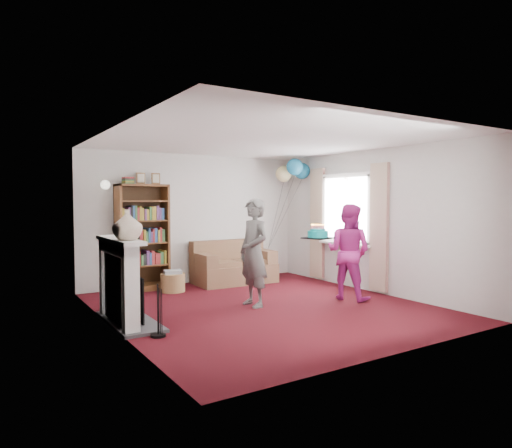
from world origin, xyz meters
TOP-DOWN VIEW (x-y plane):
  - ground at (0.00, 0.00)m, footprint 5.00×5.00m
  - wall_back at (0.00, 2.51)m, footprint 4.50×0.02m
  - wall_left at (-2.26, 0.00)m, footprint 0.02×5.00m
  - wall_right at (2.26, 0.00)m, footprint 0.02×5.00m
  - ceiling at (0.00, 0.00)m, footprint 4.50×5.00m
  - fireplace at (-2.09, 0.19)m, footprint 0.55×1.80m
  - window_bay at (2.21, 0.60)m, footprint 0.14×2.02m
  - wall_sconce at (-1.75, 2.36)m, footprint 0.16×0.23m
  - bookcase at (-1.14, 2.30)m, footprint 0.90×0.42m
  - sofa at (0.60, 2.06)m, footprint 1.55×0.82m
  - wicker_basket at (-0.74, 1.84)m, footprint 0.43×0.43m
  - person_striped at (-0.11, 0.15)m, footprint 0.42×0.61m
  - person_magenta at (1.46, -0.25)m, footprint 0.83×0.92m
  - birthday_cake at (0.80, -0.27)m, footprint 0.38×0.38m
  - balloons at (1.90, 1.83)m, footprint 1.04×0.72m
  - mantel_vase at (-2.12, -0.15)m, footprint 0.36×0.36m

SIDE VIEW (x-z plane):
  - ground at x=0.00m, z-range 0.00..0.00m
  - wicker_basket at x=-0.74m, z-range -0.02..0.36m
  - sofa at x=0.60m, z-range -0.10..0.72m
  - fireplace at x=-2.09m, z-range -0.05..1.07m
  - person_magenta at x=1.46m, z-range 0.00..1.55m
  - person_striped at x=-0.11m, z-range 0.00..1.64m
  - bookcase at x=-1.14m, z-range -0.12..1.98m
  - birthday_cake at x=0.80m, z-range 0.98..1.20m
  - window_bay at x=2.21m, z-range 0.10..2.30m
  - wall_back at x=0.00m, z-range 0.00..2.50m
  - wall_left at x=-2.26m, z-range 0.00..2.50m
  - wall_right at x=2.26m, z-range 0.00..2.50m
  - mantel_vase at x=-2.12m, z-range 1.12..1.50m
  - wall_sconce at x=-1.75m, z-range 1.80..1.96m
  - balloons at x=1.90m, z-range 1.32..3.12m
  - ceiling at x=0.00m, z-range 2.50..2.51m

